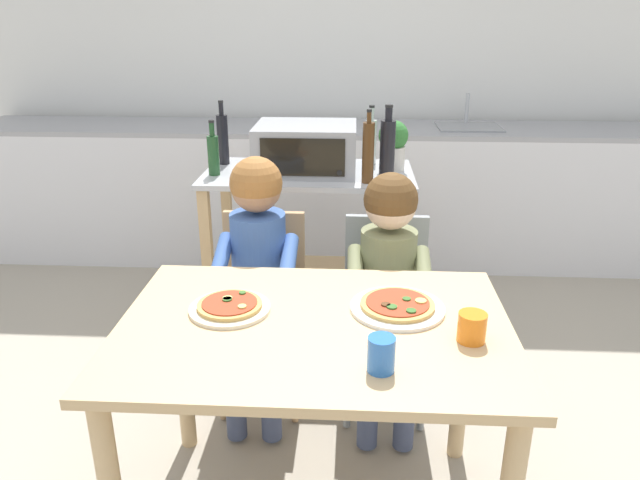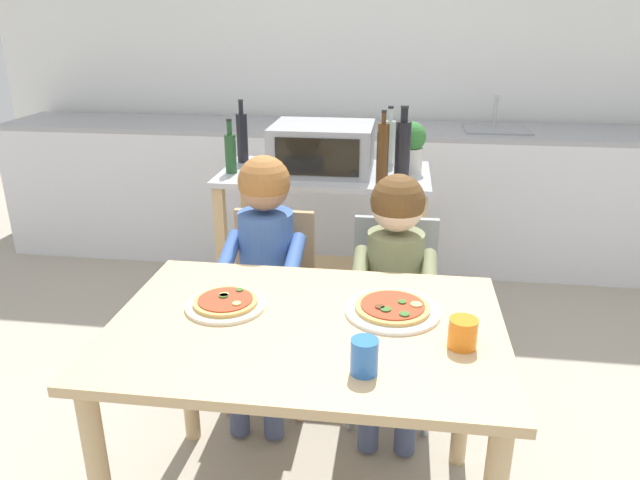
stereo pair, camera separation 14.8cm
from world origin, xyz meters
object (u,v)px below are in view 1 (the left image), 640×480
dining_chair_left (263,295)px  drinking_cup_orange (472,327)px  pizza_plate_white (398,306)px  dining_chair_right (385,301)px  child_in_blue_striped_shirt (257,257)px  child_in_olive_shirt (389,268)px  bottle_squat_spirits (213,154)px  dining_table (314,357)px  bottle_tall_green_wine (371,140)px  potted_herb_plant (393,144)px  bottle_brown_beer (387,149)px  drinking_cup_blue (381,354)px  pizza_plate_cream (230,307)px  kitchen_island_cart (309,227)px  toaster_oven (306,148)px  bottle_clear_vinegar (368,152)px  bottle_slim_sauce (223,138)px

dining_chair_left → drinking_cup_orange: bearing=-47.6°
pizza_plate_white → drinking_cup_orange: 0.26m
dining_chair_right → child_in_blue_striped_shirt: (-0.52, -0.09, 0.22)m
child_in_blue_striped_shirt → child_in_olive_shirt: bearing=-2.8°
bottle_squat_spirits → pizza_plate_white: 1.39m
dining_chair_right → dining_table: bearing=-110.1°
bottle_tall_green_wine → potted_herb_plant: bottle_tall_green_wine is taller
drinking_cup_orange → bottle_tall_green_wine: bearing=99.2°
bottle_tall_green_wine → potted_herb_plant: 0.17m
dining_chair_left → child_in_blue_striped_shirt: size_ratio=0.76×
bottle_tall_green_wine → dining_chair_left: (-0.46, -0.78, -0.51)m
bottle_squat_spirits → dining_chair_right: 1.09m
bottle_brown_beer → pizza_plate_white: (-0.01, -1.06, -0.26)m
child_in_blue_striped_shirt → drinking_cup_blue: bearing=-61.3°
pizza_plate_cream → dining_table: bearing=-14.8°
kitchen_island_cart → bottle_brown_beer: bottle_brown_beer is taller
bottle_brown_beer → child_in_olive_shirt: 0.68m
bottle_tall_green_wine → dining_table: (-0.19, -1.48, -0.36)m
toaster_oven → dining_chair_right: 0.89m
dining_table → dining_chair_left: bearing=110.6°
bottle_squat_spirits → dining_chair_right: size_ratio=0.32×
dining_chair_left → bottle_brown_beer: bearing=40.8°
bottle_clear_vinegar → bottle_brown_beer: (0.09, 0.04, 0.01)m
pizza_plate_cream → pizza_plate_white: same height
child_in_olive_shirt → bottle_clear_vinegar: bearing=98.2°
child_in_olive_shirt → pizza_plate_cream: 0.72m
dining_table → bottle_tall_green_wine: bearing=82.6°
bottle_clear_vinegar → child_in_blue_striped_shirt: size_ratio=0.31×
bottle_tall_green_wine → dining_chair_left: size_ratio=0.37×
potted_herb_plant → dining_chair_right: 0.85m
bottle_clear_vinegar → pizza_plate_white: (0.08, -1.01, -0.25)m
drinking_cup_blue → drinking_cup_orange: bearing=32.3°
bottle_brown_beer → kitchen_island_cart: bearing=159.7°
kitchen_island_cart → bottle_slim_sauce: (-0.45, 0.14, 0.42)m
kitchen_island_cart → potted_herb_plant: (0.41, 0.05, 0.42)m
bottle_slim_sauce → dining_table: size_ratio=0.28×
dining_chair_right → drinking_cup_blue: 0.97m
bottle_clear_vinegar → drinking_cup_blue: bottle_clear_vinegar is taller
dining_table → potted_herb_plant: bearing=77.6°
dining_chair_right → drinking_cup_orange: drinking_cup_orange is taller
bottle_tall_green_wine → pizza_plate_white: bottle_tall_green_wine is taller
bottle_clear_vinegar → child_in_olive_shirt: bearing=-81.8°
bottle_clear_vinegar → pizza_plate_cream: 1.16m
kitchen_island_cart → pizza_plate_white: kitchen_island_cart is taller
pizza_plate_white → child_in_blue_striped_shirt: bearing=136.5°
dining_table → bottle_brown_beer: bearing=77.4°
bottle_brown_beer → child_in_blue_striped_shirt: size_ratio=0.32×
bottle_clear_vinegar → bottle_brown_beer: bearing=26.8°
toaster_oven → bottle_clear_vinegar: (0.30, -0.20, 0.03)m
drinking_cup_orange → kitchen_island_cart: bearing=112.1°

